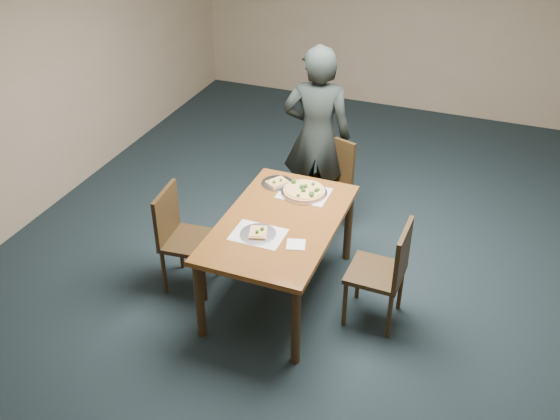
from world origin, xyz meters
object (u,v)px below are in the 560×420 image
(diner, at_px, (317,137))
(pizza_pan, at_px, (304,191))
(chair_right, at_px, (386,269))
(slice_plate_far, at_px, (277,183))
(chair_left, at_px, (181,233))
(dining_table, at_px, (280,230))
(chair_far, at_px, (328,179))
(slice_plate_near, at_px, (258,233))

(diner, xyz_separation_m, pizza_pan, (0.16, -0.79, -0.12))
(chair_right, distance_m, slice_plate_far, 1.25)
(diner, bearing_deg, chair_left, 50.78)
(slice_plate_far, bearing_deg, chair_right, -25.52)
(chair_left, bearing_deg, dining_table, -85.35)
(dining_table, distance_m, chair_right, 0.89)
(chair_far, distance_m, slice_plate_far, 0.74)
(slice_plate_far, bearing_deg, slice_plate_near, -79.43)
(chair_right, relative_size, pizza_pan, 2.30)
(pizza_pan, bearing_deg, diner, 101.17)
(dining_table, bearing_deg, chair_left, -169.61)
(chair_left, distance_m, slice_plate_far, 0.94)
(chair_far, relative_size, chair_left, 1.00)
(chair_left, height_order, slice_plate_far, chair_left)
(dining_table, xyz_separation_m, chair_left, (-0.83, -0.15, -0.14))
(chair_right, relative_size, diner, 0.51)
(diner, distance_m, slice_plate_near, 1.50)
(dining_table, bearing_deg, slice_plate_far, 113.47)
(diner, relative_size, slice_plate_near, 6.38)
(slice_plate_near, distance_m, slice_plate_far, 0.78)
(dining_table, relative_size, chair_right, 1.65)
(chair_right, height_order, slice_plate_far, chair_right)
(slice_plate_near, bearing_deg, slice_plate_far, 100.57)
(dining_table, xyz_separation_m, slice_plate_far, (-0.23, 0.53, 0.10))
(chair_far, relative_size, slice_plate_near, 3.25)
(chair_far, relative_size, pizza_pan, 2.30)
(dining_table, xyz_separation_m, slice_plate_near, (-0.09, -0.24, 0.11))
(chair_far, relative_size, slice_plate_far, 3.25)
(chair_right, distance_m, slice_plate_near, 1.03)
(chair_right, bearing_deg, diner, -139.90)
(chair_left, relative_size, chair_right, 1.00)
(dining_table, distance_m, slice_plate_near, 0.28)
(dining_table, height_order, chair_far, chair_far)
(chair_left, height_order, chair_right, same)
(dining_table, height_order, slice_plate_near, slice_plate_near)
(pizza_pan, distance_m, slice_plate_far, 0.28)
(slice_plate_near, relative_size, slice_plate_far, 1.00)
(chair_left, xyz_separation_m, chair_right, (1.71, 0.15, 0.00))
(diner, bearing_deg, slice_plate_far, 68.78)
(chair_far, xyz_separation_m, chair_right, (0.84, -1.17, 0.00))
(diner, height_order, slice_plate_far, diner)
(dining_table, distance_m, diner, 1.28)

